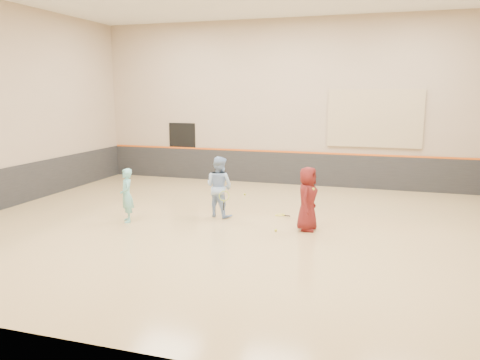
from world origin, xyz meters
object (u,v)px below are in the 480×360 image
(young_man, at_px, (308,199))
(spare_racket, at_px, (280,214))
(girl, at_px, (127,195))
(instructor, at_px, (219,187))

(young_man, relative_size, spare_racket, 2.55)
(girl, bearing_deg, spare_racket, 78.34)
(instructor, relative_size, young_man, 1.05)
(girl, height_order, instructor, instructor)
(girl, bearing_deg, instructor, 82.73)
(girl, relative_size, instructor, 0.85)
(instructor, height_order, young_man, instructor)
(instructor, xyz_separation_m, young_man, (2.54, -0.60, -0.04))
(young_man, xyz_separation_m, spare_racket, (-0.94, 1.17, -0.75))
(instructor, distance_m, young_man, 2.61)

